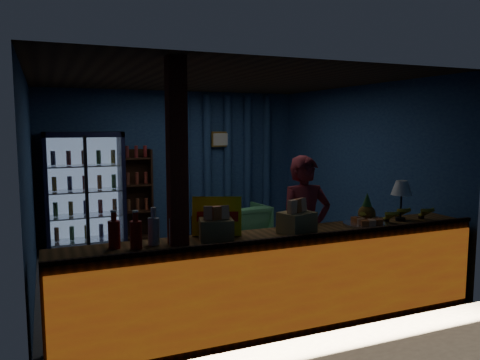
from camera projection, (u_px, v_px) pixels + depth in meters
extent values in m
plane|color=#515154|center=(217.00, 271.00, 6.44)|extent=(4.60, 4.60, 0.00)
plane|color=navy|center=(174.00, 165.00, 8.31)|extent=(4.60, 0.00, 4.60)
plane|color=navy|center=(298.00, 203.00, 4.28)|extent=(4.60, 0.00, 4.60)
plane|color=navy|center=(29.00, 187.00, 5.41)|extent=(0.00, 4.40, 4.40)
plane|color=navy|center=(357.00, 171.00, 7.17)|extent=(0.00, 4.40, 4.40)
plane|color=#472D19|center=(216.00, 80.00, 6.14)|extent=(4.60, 4.60, 0.00)
cube|color=brown|center=(282.00, 280.00, 4.65)|extent=(4.40, 0.55, 0.95)
cube|color=red|center=(296.00, 290.00, 4.38)|extent=(4.35, 0.02, 0.81)
cube|color=#371F11|center=(296.00, 238.00, 4.34)|extent=(4.40, 0.04, 0.04)
cube|color=maroon|center=(178.00, 205.00, 4.15)|extent=(0.16, 0.16, 2.60)
cube|color=black|center=(84.00, 190.00, 7.68)|extent=(1.20, 0.06, 1.90)
cube|color=black|center=(46.00, 194.00, 7.21)|extent=(0.06, 0.60, 1.90)
cube|color=black|center=(122.00, 190.00, 7.65)|extent=(0.06, 0.60, 1.90)
cube|color=black|center=(83.00, 135.00, 7.32)|extent=(1.20, 0.60, 0.08)
cube|color=black|center=(87.00, 248.00, 7.54)|extent=(1.20, 0.60, 0.08)
cube|color=#99B2D8|center=(84.00, 190.00, 7.63)|extent=(1.08, 0.02, 1.74)
cube|color=white|center=(87.00, 194.00, 7.17)|extent=(1.12, 0.02, 1.78)
cube|color=black|center=(87.00, 194.00, 7.16)|extent=(0.05, 0.05, 1.80)
cube|color=silver|center=(87.00, 240.00, 7.52)|extent=(1.08, 0.48, 0.02)
cylinder|color=#B6521A|center=(57.00, 234.00, 7.33)|extent=(0.07, 0.07, 0.22)
cylinder|color=#1A6A1C|center=(72.00, 233.00, 7.42)|extent=(0.07, 0.07, 0.22)
cylinder|color=#AD801A|center=(87.00, 232.00, 7.51)|extent=(0.07, 0.07, 0.22)
cylinder|color=navy|center=(101.00, 231.00, 7.59)|extent=(0.07, 0.07, 0.22)
cylinder|color=maroon|center=(115.00, 230.00, 7.68)|extent=(0.07, 0.07, 0.22)
cube|color=silver|center=(86.00, 215.00, 7.48)|extent=(1.08, 0.48, 0.02)
cylinder|color=#1A6A1C|center=(56.00, 209.00, 7.29)|extent=(0.07, 0.07, 0.22)
cylinder|color=#AD801A|center=(71.00, 208.00, 7.37)|extent=(0.07, 0.07, 0.22)
cylinder|color=navy|center=(86.00, 207.00, 7.46)|extent=(0.07, 0.07, 0.22)
cylinder|color=maroon|center=(100.00, 206.00, 7.55)|extent=(0.07, 0.07, 0.22)
cylinder|color=#B6521A|center=(115.00, 206.00, 7.63)|extent=(0.07, 0.07, 0.22)
cube|color=silver|center=(85.00, 191.00, 7.43)|extent=(1.08, 0.48, 0.02)
cylinder|color=#AD801A|center=(54.00, 184.00, 7.24)|extent=(0.07, 0.07, 0.22)
cylinder|color=navy|center=(70.00, 183.00, 7.33)|extent=(0.07, 0.07, 0.22)
cylinder|color=maroon|center=(85.00, 183.00, 7.41)|extent=(0.07, 0.07, 0.22)
cylinder|color=#B6521A|center=(99.00, 182.00, 7.50)|extent=(0.07, 0.07, 0.22)
cylinder|color=#1A6A1C|center=(114.00, 181.00, 7.59)|extent=(0.07, 0.07, 0.22)
cube|color=silver|center=(84.00, 166.00, 7.38)|extent=(1.08, 0.48, 0.02)
cylinder|color=navy|center=(53.00, 158.00, 7.19)|extent=(0.07, 0.07, 0.22)
cylinder|color=maroon|center=(69.00, 158.00, 7.28)|extent=(0.07, 0.07, 0.22)
cylinder|color=#B6521A|center=(84.00, 157.00, 7.37)|extent=(0.07, 0.07, 0.22)
cylinder|color=#1A6A1C|center=(99.00, 157.00, 7.45)|extent=(0.07, 0.07, 0.22)
cylinder|color=#AD801A|center=(113.00, 157.00, 7.54)|extent=(0.07, 0.07, 0.22)
cube|color=#371F11|center=(136.00, 196.00, 8.05)|extent=(0.50, 0.02, 1.60)
cube|color=#371F11|center=(123.00, 197.00, 7.84)|extent=(0.03, 0.28, 1.60)
cube|color=#371F11|center=(151.00, 196.00, 8.02)|extent=(0.03, 0.28, 1.60)
cube|color=#371F11|center=(138.00, 237.00, 8.01)|extent=(0.46, 0.26, 0.02)
cube|color=#371F11|center=(138.00, 211.00, 7.96)|extent=(0.46, 0.26, 0.02)
cube|color=#371F11|center=(137.00, 185.00, 7.91)|extent=(0.46, 0.26, 0.02)
cube|color=#371F11|center=(136.00, 158.00, 7.85)|extent=(0.46, 0.26, 0.02)
cylinder|color=navy|center=(186.00, 165.00, 8.33)|extent=(0.14, 0.14, 2.50)
cylinder|color=navy|center=(207.00, 164.00, 8.48)|extent=(0.14, 0.14, 2.50)
cylinder|color=navy|center=(228.00, 164.00, 8.63)|extent=(0.14, 0.14, 2.50)
cylinder|color=navy|center=(248.00, 163.00, 8.79)|extent=(0.14, 0.14, 2.50)
cylinder|color=navy|center=(267.00, 162.00, 8.94)|extent=(0.14, 0.14, 2.50)
cube|color=gold|center=(221.00, 139.00, 8.49)|extent=(0.36, 0.03, 0.28)
cube|color=silver|center=(221.00, 139.00, 8.47)|extent=(0.30, 0.01, 0.22)
imported|color=maroon|center=(305.00, 229.00, 5.28)|extent=(0.65, 0.46, 1.67)
imported|color=#52A563|center=(245.00, 223.00, 8.02)|extent=(0.78, 0.80, 0.66)
cube|color=#371F11|center=(211.00, 231.00, 7.80)|extent=(0.56, 0.42, 0.49)
cylinder|color=#371F11|center=(210.00, 214.00, 7.77)|extent=(0.10, 0.10, 0.10)
cube|color=#F3EA0C|center=(217.00, 216.00, 4.49)|extent=(0.47, 0.27, 0.38)
cube|color=#B4180C|center=(218.00, 217.00, 4.47)|extent=(0.38, 0.18, 0.10)
cylinder|color=#B4180C|center=(114.00, 235.00, 4.03)|extent=(0.10, 0.10, 0.24)
cylinder|color=#B4180C|center=(114.00, 216.00, 4.01)|extent=(0.05, 0.05, 0.09)
cylinder|color=white|center=(113.00, 211.00, 4.00)|extent=(0.05, 0.05, 0.02)
cylinder|color=#B4180C|center=(136.00, 235.00, 4.02)|extent=(0.10, 0.10, 0.24)
cylinder|color=#B4180C|center=(135.00, 216.00, 4.00)|extent=(0.05, 0.05, 0.09)
cylinder|color=white|center=(135.00, 211.00, 4.00)|extent=(0.05, 0.05, 0.02)
cylinder|color=silver|center=(154.00, 231.00, 4.16)|extent=(0.10, 0.10, 0.24)
cylinder|color=silver|center=(153.00, 213.00, 4.14)|extent=(0.05, 0.05, 0.09)
cylinder|color=white|center=(153.00, 208.00, 4.14)|extent=(0.05, 0.05, 0.02)
cylinder|color=silver|center=(175.00, 231.00, 4.15)|extent=(0.10, 0.10, 0.24)
cylinder|color=silver|center=(175.00, 213.00, 4.13)|extent=(0.05, 0.05, 0.09)
cylinder|color=white|center=(175.00, 209.00, 4.13)|extent=(0.05, 0.05, 0.02)
cube|color=#A0864D|center=(297.00, 223.00, 4.61)|extent=(0.38, 0.34, 0.21)
cube|color=orange|center=(291.00, 207.00, 4.54)|extent=(0.10, 0.08, 0.13)
cube|color=#CE5626|center=(297.00, 206.00, 4.59)|extent=(0.10, 0.08, 0.13)
cube|color=orange|center=(303.00, 205.00, 4.64)|extent=(0.10, 0.08, 0.13)
cube|color=#A0864D|center=(216.00, 229.00, 4.33)|extent=(0.35, 0.31, 0.20)
cube|color=orange|center=(208.00, 213.00, 4.29)|extent=(0.09, 0.07, 0.13)
cube|color=#CE5626|center=(216.00, 212.00, 4.31)|extent=(0.09, 0.07, 0.13)
cube|color=orange|center=(224.00, 212.00, 4.32)|extent=(0.09, 0.07, 0.13)
cylinder|color=silver|center=(366.00, 224.00, 4.95)|extent=(0.49, 0.49, 0.03)
cube|color=orange|center=(373.00, 220.00, 4.99)|extent=(0.11, 0.07, 0.05)
cube|color=#CE5626|center=(367.00, 219.00, 5.04)|extent=(0.13, 0.13, 0.05)
cube|color=orange|center=(361.00, 219.00, 5.04)|extent=(0.07, 0.11, 0.05)
cube|color=#CE5626|center=(357.00, 220.00, 4.99)|extent=(0.13, 0.13, 0.05)
cube|color=orange|center=(359.00, 221.00, 4.91)|extent=(0.11, 0.07, 0.05)
cube|color=#CE5626|center=(365.00, 222.00, 4.86)|extent=(0.13, 0.13, 0.05)
cube|color=orange|center=(372.00, 222.00, 4.86)|extent=(0.07, 0.11, 0.05)
cube|color=#CE5626|center=(376.00, 221.00, 4.91)|extent=(0.13, 0.13, 0.05)
cylinder|color=black|center=(400.00, 219.00, 5.20)|extent=(0.11, 0.11, 0.04)
cylinder|color=black|center=(401.00, 205.00, 5.18)|extent=(0.02, 0.02, 0.32)
cone|color=white|center=(402.00, 188.00, 5.16)|extent=(0.23, 0.23, 0.16)
sphere|color=brown|center=(367.00, 214.00, 5.06)|extent=(0.19, 0.19, 0.19)
cone|color=#286221|center=(367.00, 199.00, 5.04)|extent=(0.10, 0.10, 0.15)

